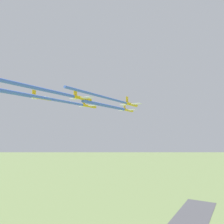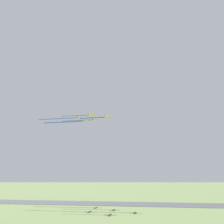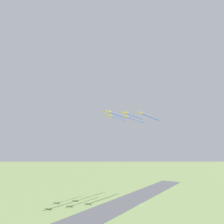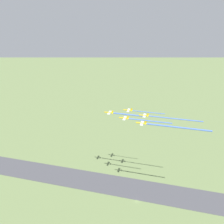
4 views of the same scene
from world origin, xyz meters
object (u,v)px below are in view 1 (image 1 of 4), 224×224
object	(u,v)px
jet_0	(128,110)
jet_3	(41,98)
jet_2	(131,104)
jet_4	(82,98)
jet_1	(89,106)

from	to	relation	value
jet_0	jet_3	world-z (taller)	jet_3
jet_2	jet_4	world-z (taller)	jet_4
jet_0	jet_3	bearing A→B (deg)	-120.47
jet_0	jet_1	distance (m)	20.46
jet_1	jet_2	bearing A→B (deg)	-0.00
jet_3	jet_4	bearing A→B (deg)	-0.00
jet_1	jet_3	bearing A→B (deg)	-120.47
jet_2	jet_0	bearing A→B (deg)	120.47
jet_2	jet_3	bearing A→B (deg)	-150.46
jet_1	jet_4	size ratio (longest dim) A/B	1.00
jet_0	jet_2	bearing A→B (deg)	-59.53
jet_3	jet_4	size ratio (longest dim) A/B	1.00
jet_0	jet_1	xyz separation A→B (m)	(18.38, 8.96, 0.77)
jet_2	jet_3	world-z (taller)	jet_3
jet_0	jet_4	xyz separation A→B (m)	(19.47, 29.38, 0.86)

